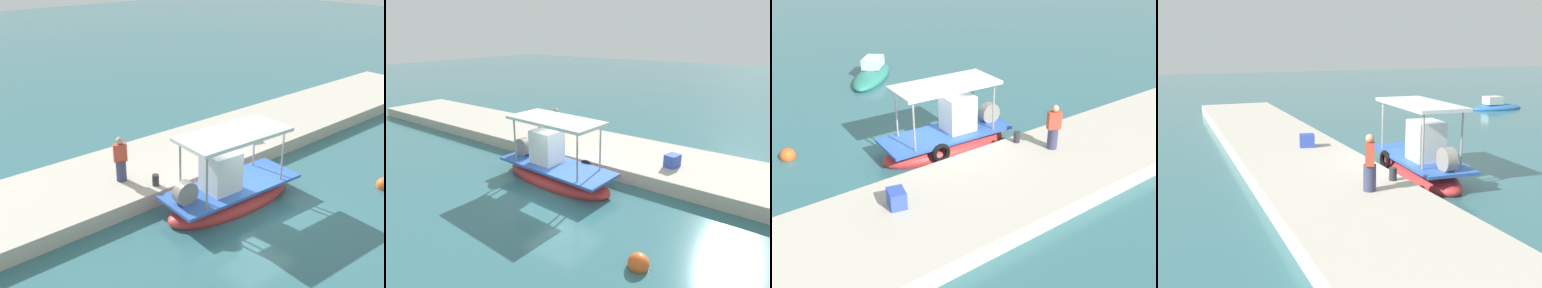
% 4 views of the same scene
% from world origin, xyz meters
% --- Properties ---
extents(ground_plane, '(120.00, 120.00, 0.00)m').
position_xyz_m(ground_plane, '(0.00, 0.00, 0.00)').
color(ground_plane, '#356970').
extents(dock_quay, '(36.00, 4.38, 0.56)m').
position_xyz_m(dock_quay, '(0.00, -3.98, 0.28)').
color(dock_quay, beige).
rests_on(dock_quay, ground_plane).
extents(main_fishing_boat, '(5.29, 2.11, 3.00)m').
position_xyz_m(main_fishing_boat, '(0.74, -0.34, 0.51)').
color(main_fishing_boat, red).
rests_on(main_fishing_boat, ground_plane).
extents(fisherman_near_bollard, '(0.53, 0.48, 1.65)m').
position_xyz_m(fisherman_near_bollard, '(3.16, -3.34, 1.31)').
color(fisherman_near_bollard, '#3A3D5D').
rests_on(fisherman_near_bollard, dock_quay).
extents(mooring_bollard, '(0.24, 0.24, 0.40)m').
position_xyz_m(mooring_bollard, '(2.46, -2.25, 0.76)').
color(mooring_bollard, '#2D2D33').
rests_on(mooring_bollard, dock_quay).
extents(cargo_crate, '(0.59, 0.68, 0.52)m').
position_xyz_m(cargo_crate, '(-3.06, -3.33, 0.82)').
color(cargo_crate, '#3450BC').
rests_on(cargo_crate, dock_quay).
extents(marker_buoy, '(0.57, 0.57, 0.57)m').
position_xyz_m(marker_buoy, '(-4.48, 2.51, 0.11)').
color(marker_buoy, orange).
rests_on(marker_buoy, ground_plane).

